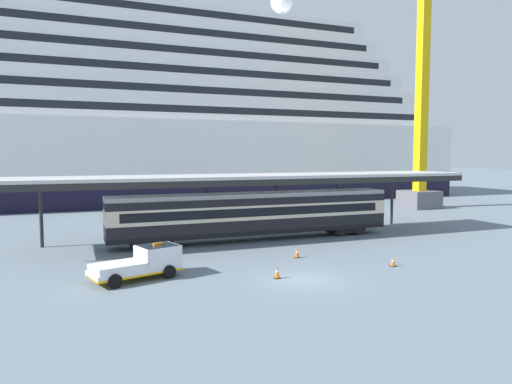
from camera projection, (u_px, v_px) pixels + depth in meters
ground_plane at (303, 280)px, 27.35m from camera, size 400.00×400.00×0.00m
cruise_ship at (76, 117)px, 71.53m from camera, size 124.49×25.87×38.16m
platform_canopy at (253, 178)px, 40.04m from camera, size 40.63×6.50×5.63m
train_carriage at (255, 214)px, 39.89m from camera, size 24.74×2.81×4.11m
service_truck at (144, 262)px, 27.60m from camera, size 5.56×3.46×2.02m
traffic_cone_near at (393, 261)px, 30.58m from camera, size 0.36×0.36×0.66m
traffic_cone_mid at (277, 272)px, 27.59m from camera, size 0.36×0.36×0.74m
traffic_cone_far at (297, 253)px, 33.15m from camera, size 0.36×0.36×0.77m
dockside_crane at (427, 71)px, 63.27m from camera, size 15.70×4.40×58.83m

